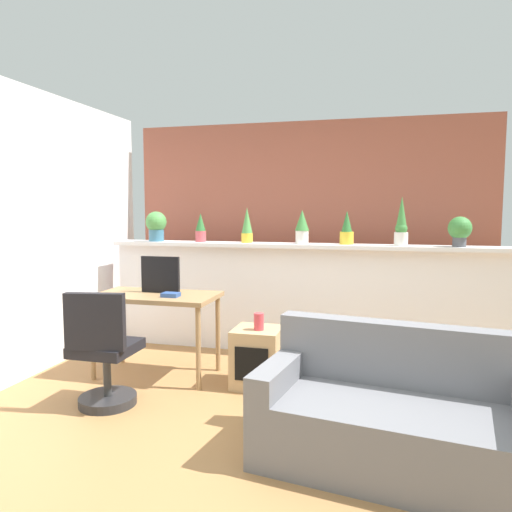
{
  "coord_description": "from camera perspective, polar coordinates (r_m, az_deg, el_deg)",
  "views": [
    {
      "loc": [
        0.81,
        -2.92,
        1.51
      ],
      "look_at": [
        -0.24,
        1.17,
        1.1
      ],
      "focal_mm": 33.71,
      "sensor_mm": 36.0,
      "label": 1
    }
  ],
  "objects": [
    {
      "name": "vase_on_shelf",
      "position": [
        4.07,
        0.34,
        -7.79
      ],
      "size": [
        0.08,
        0.08,
        0.14
      ],
      "primitive_type": "cylinder",
      "color": "#CC3D47",
      "rests_on": "side_cube_shelf"
    },
    {
      "name": "potted_plant_2",
      "position": [
        5.08,
        -1.07,
        3.65
      ],
      "size": [
        0.12,
        0.12,
        0.37
      ],
      "color": "gold",
      "rests_on": "plant_shelf"
    },
    {
      "name": "office_chair",
      "position": [
        3.9,
        -17.64,
        -11.45
      ],
      "size": [
        0.47,
        0.48,
        0.91
      ],
      "color": "#262628",
      "rests_on": "ground"
    },
    {
      "name": "side_cube_shelf",
      "position": [
        4.19,
        0.15,
        -11.94
      ],
      "size": [
        0.4,
        0.41,
        0.5
      ],
      "color": "tan",
      "rests_on": "ground"
    },
    {
      "name": "tv_monitor",
      "position": [
        4.48,
        -11.27,
        -2.17
      ],
      "size": [
        0.37,
        0.04,
        0.33
      ],
      "primitive_type": "cube",
      "color": "black",
      "rests_on": "desk"
    },
    {
      "name": "potted_plant_3",
      "position": [
        4.92,
        5.49,
        3.53
      ],
      "size": [
        0.14,
        0.14,
        0.35
      ],
      "color": "silver",
      "rests_on": "plant_shelf"
    },
    {
      "name": "potted_plant_5",
      "position": [
        4.86,
        16.86,
        3.57
      ],
      "size": [
        0.13,
        0.13,
        0.48
      ],
      "color": "silver",
      "rests_on": "plant_shelf"
    },
    {
      "name": "potted_plant_4",
      "position": [
        4.93,
        10.72,
        3.09
      ],
      "size": [
        0.14,
        0.14,
        0.34
      ],
      "color": "gold",
      "rests_on": "plant_shelf"
    },
    {
      "name": "potted_plant_0",
      "position": [
        5.41,
        -11.76,
        3.63
      ],
      "size": [
        0.23,
        0.23,
        0.33
      ],
      "color": "#386B84",
      "rests_on": "plant_shelf"
    },
    {
      "name": "plant_shelf",
      "position": [
        4.96,
        5.05,
        1.24
      ],
      "size": [
        4.07,
        0.32,
        0.04
      ],
      "primitive_type": "cube",
      "color": "white",
      "rests_on": "divider_wall"
    },
    {
      "name": "desk",
      "position": [
        4.45,
        -11.76,
        -5.5
      ],
      "size": [
        1.1,
        0.6,
        0.75
      ],
      "color": "#99754C",
      "rests_on": "ground"
    },
    {
      "name": "book_on_desk",
      "position": [
        4.26,
        -10.09,
        -4.55
      ],
      "size": [
        0.15,
        0.11,
        0.04
      ],
      "primitive_type": "cube",
      "color": "#2D4C8C",
      "rests_on": "desk"
    },
    {
      "name": "couch",
      "position": [
        3.1,
        16.03,
        -18.05
      ],
      "size": [
        1.66,
        0.99,
        0.8
      ],
      "color": "slate",
      "rests_on": "ground"
    },
    {
      "name": "potted_plant_6",
      "position": [
        4.91,
        23.03,
        2.89
      ],
      "size": [
        0.22,
        0.22,
        0.29
      ],
      "color": "#4C4C51",
      "rests_on": "plant_shelf"
    },
    {
      "name": "brick_wall_behind",
      "position": [
        5.58,
        6.14,
        2.87
      ],
      "size": [
        4.07,
        0.1,
        2.5
      ],
      "primitive_type": "cube",
      "color": "#9E5442",
      "rests_on": "ground"
    },
    {
      "name": "divider_wall",
      "position": [
        5.07,
        5.06,
        -5.26
      ],
      "size": [
        4.07,
        0.16,
        1.12
      ],
      "primitive_type": "cube",
      "color": "white",
      "rests_on": "ground"
    },
    {
      "name": "potted_plant_1",
      "position": [
        5.26,
        -6.59,
        3.35
      ],
      "size": [
        0.11,
        0.11,
        0.31
      ],
      "color": "#B7474C",
      "rests_on": "plant_shelf"
    },
    {
      "name": "ground_plane",
      "position": [
        3.38,
        -0.99,
        -20.97
      ],
      "size": [
        12.0,
        12.0,
        0.0
      ],
      "primitive_type": "plane",
      "color": "#9E7042"
    }
  ]
}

